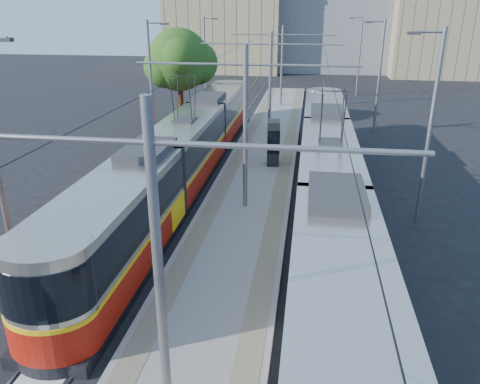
# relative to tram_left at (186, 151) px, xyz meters

# --- Properties ---
(ground) EXTENTS (160.00, 160.00, 0.00)m
(ground) POSITION_rel_tram_left_xyz_m (3.60, -11.50, -1.71)
(ground) COLOR black
(ground) RESTS_ON ground
(platform) EXTENTS (4.00, 50.00, 0.30)m
(platform) POSITION_rel_tram_left_xyz_m (3.60, 5.50, -1.56)
(platform) COLOR gray
(platform) RESTS_ON ground
(tactile_strip_left) EXTENTS (0.70, 50.00, 0.01)m
(tactile_strip_left) POSITION_rel_tram_left_xyz_m (2.15, 5.50, -1.40)
(tactile_strip_left) COLOR gray
(tactile_strip_left) RESTS_ON platform
(tactile_strip_right) EXTENTS (0.70, 50.00, 0.01)m
(tactile_strip_right) POSITION_rel_tram_left_xyz_m (5.05, 5.50, -1.40)
(tactile_strip_right) COLOR gray
(tactile_strip_right) RESTS_ON platform
(rails) EXTENTS (8.71, 70.00, 0.03)m
(rails) POSITION_rel_tram_left_xyz_m (3.60, 5.50, -1.69)
(rails) COLOR gray
(rails) RESTS_ON ground
(track_arrow) EXTENTS (1.20, 5.00, 0.01)m
(track_arrow) POSITION_rel_tram_left_xyz_m (0.00, -14.50, -1.70)
(track_arrow) COLOR silver
(track_arrow) RESTS_ON ground
(tram_left) EXTENTS (2.43, 29.18, 5.50)m
(tram_left) POSITION_rel_tram_left_xyz_m (0.00, 0.00, 0.00)
(tram_left) COLOR black
(tram_left) RESTS_ON ground
(tram_right) EXTENTS (2.43, 30.47, 5.50)m
(tram_right) POSITION_rel_tram_left_xyz_m (7.20, -3.40, 0.15)
(tram_right) COLOR black
(tram_right) RESTS_ON ground
(catenary) EXTENTS (9.20, 70.00, 7.00)m
(catenary) POSITION_rel_tram_left_xyz_m (3.60, 2.66, 2.82)
(catenary) COLOR slate
(catenary) RESTS_ON platform
(street_lamps) EXTENTS (15.18, 38.22, 8.00)m
(street_lamps) POSITION_rel_tram_left_xyz_m (3.60, 9.50, 2.47)
(street_lamps) COLOR slate
(street_lamps) RESTS_ON ground
(shelter) EXTENTS (0.83, 1.21, 2.51)m
(shelter) POSITION_rel_tram_left_xyz_m (4.33, 2.76, -0.10)
(shelter) COLOR black
(shelter) RESTS_ON platform
(tree) EXTENTS (5.07, 4.69, 7.37)m
(tree) POSITION_rel_tram_left_xyz_m (-3.26, 12.30, 3.27)
(tree) COLOR #382314
(tree) RESTS_ON ground
(building_left) EXTENTS (16.32, 12.24, 12.51)m
(building_left) POSITION_rel_tram_left_xyz_m (-6.40, 48.50, 4.55)
(building_left) COLOR tan
(building_left) RESTS_ON ground
(building_centre) EXTENTS (18.36, 14.28, 14.29)m
(building_centre) POSITION_rel_tram_left_xyz_m (9.60, 52.50, 5.45)
(building_centre) COLOR gray
(building_centre) RESTS_ON ground
(building_right) EXTENTS (14.28, 10.20, 11.09)m
(building_right) POSITION_rel_tram_left_xyz_m (23.60, 46.50, 3.84)
(building_right) COLOR tan
(building_right) RESTS_ON ground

